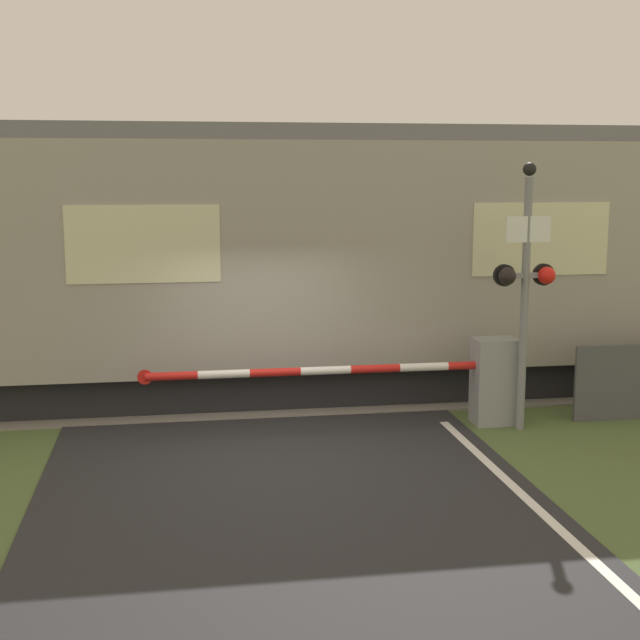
% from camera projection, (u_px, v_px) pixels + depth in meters
% --- Properties ---
extents(ground_plane, '(80.00, 80.00, 0.00)m').
position_uv_depth(ground_plane, '(274.00, 454.00, 11.28)').
color(ground_plane, '#4C6033').
extents(track_bed, '(36.00, 3.20, 0.13)m').
position_uv_depth(track_bed, '(252.00, 391.00, 14.41)').
color(track_bed, slate).
rests_on(track_bed, ground_plane).
extents(train, '(21.18, 2.91, 4.22)m').
position_uv_depth(train, '(147.00, 262.00, 13.81)').
color(train, black).
rests_on(train, ground_plane).
extents(crossing_barrier, '(5.25, 0.44, 1.23)m').
position_uv_depth(crossing_barrier, '(469.00, 379.00, 12.51)').
color(crossing_barrier, gray).
rests_on(crossing_barrier, ground_plane).
extents(signal_post, '(0.86, 0.26, 3.66)m').
position_uv_depth(signal_post, '(526.00, 280.00, 12.04)').
color(signal_post, gray).
rests_on(signal_post, ground_plane).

